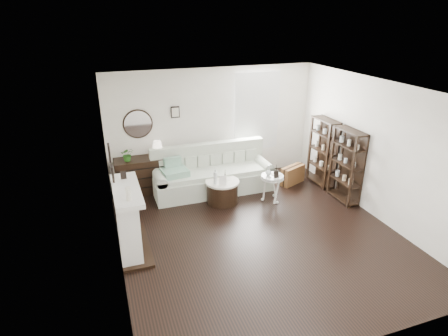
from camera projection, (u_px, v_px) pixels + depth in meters
name	position (u px, v px, depth m)	size (l,w,h in m)	color
room	(242.00, 113.00, 9.00)	(5.50, 5.50, 5.50)	black
fireplace	(128.00, 221.00, 6.39)	(0.50, 1.40, 1.84)	white
shelf_unit_far	(323.00, 152.00, 8.78)	(0.30, 0.80, 1.60)	black
shelf_unit_near	(346.00, 166.00, 8.00)	(0.30, 0.80, 1.60)	black
sofa	(212.00, 176.00, 8.64)	(2.70, 0.93, 1.05)	#B8C1AC
quilt	(175.00, 172.00, 8.16)	(0.55, 0.45, 0.14)	#258963
suitcase	(293.00, 175.00, 9.00)	(0.66, 0.22, 0.44)	brown
dresser	(144.00, 175.00, 8.50)	(1.24, 0.53, 0.82)	black
table_lamp	(158.00, 149.00, 8.38)	(0.23, 0.23, 0.37)	white
potted_plant	(127.00, 154.00, 8.14)	(0.28, 0.24, 0.31)	#29631C
drum_table	(222.00, 191.00, 8.09)	(0.73, 0.73, 0.50)	black
pedestal_table	(272.00, 178.00, 8.05)	(0.50, 0.50, 0.60)	white
eiffel_drum	(225.00, 175.00, 8.02)	(0.12, 0.12, 0.21)	black
bottle_drum	(215.00, 177.00, 7.81)	(0.08, 0.08, 0.33)	silver
card_frame_drum	(223.00, 180.00, 7.78)	(0.15, 0.01, 0.20)	white
eiffel_ped	(276.00, 170.00, 8.05)	(0.12, 0.12, 0.20)	black
flask_ped	(269.00, 171.00, 7.97)	(0.13, 0.13, 0.24)	silver
card_frame_ped	(276.00, 174.00, 7.89)	(0.11, 0.01, 0.15)	black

